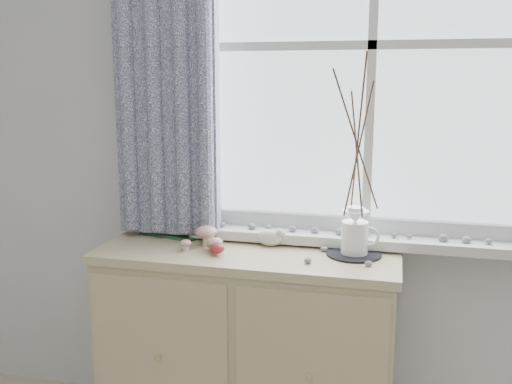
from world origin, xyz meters
TOP-DOWN VIEW (x-y plane):
  - sideboard at (-0.15, 1.75)m, footprint 1.20×0.45m
  - botanical_book at (-0.53, 1.86)m, footprint 0.34×0.21m
  - toadstool_cluster at (-0.32, 1.75)m, footprint 0.18×0.15m
  - wooden_eggs at (-0.29, 1.73)m, footprint 0.13×0.17m
  - songbird_figurine at (-0.08, 1.84)m, footprint 0.15×0.08m
  - crocheted_doily at (0.27, 1.80)m, footprint 0.21×0.21m
  - twig_pitcher at (0.27, 1.80)m, footprint 0.32×0.32m
  - sideboard_pebbles at (0.18, 1.76)m, footprint 0.33×0.23m

SIDE VIEW (x-z plane):
  - sideboard at x=-0.15m, z-range 0.00..0.85m
  - crocheted_doily at x=0.27m, z-range 0.85..0.86m
  - sideboard_pebbles at x=0.18m, z-range 0.85..0.87m
  - wooden_eggs at x=-0.29m, z-range 0.84..0.90m
  - songbird_figurine at x=-0.08m, z-range 0.85..0.93m
  - toadstool_cluster at x=-0.32m, z-range 0.86..0.94m
  - botanical_book at x=-0.53m, z-range 0.85..1.07m
  - twig_pitcher at x=0.27m, z-range 0.91..1.68m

